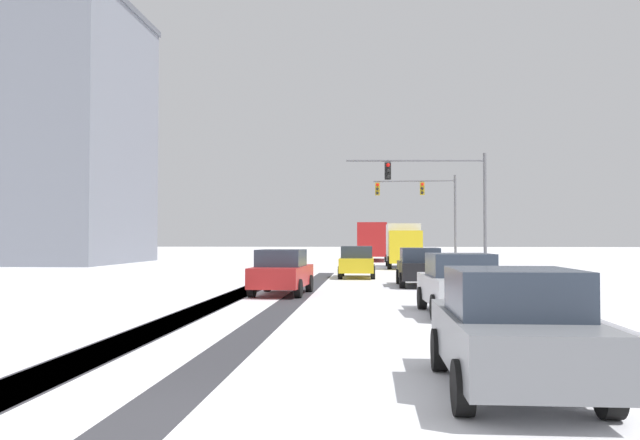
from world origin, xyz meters
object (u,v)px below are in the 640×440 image
at_px(car_black_second, 420,267).
at_px(traffic_signal_far_right, 426,201).
at_px(car_grey_fifth, 512,329).
at_px(car_red_third, 282,272).
at_px(car_yellow_cab_lead, 357,262).
at_px(box_truck_delivery, 403,244).
at_px(office_building_far_left_block, 5,134).
at_px(car_silver_fourth, 459,284).
at_px(bus_oncoming, 373,239).
at_px(traffic_signal_near_right, 445,191).

bearing_deg(car_black_second, traffic_signal_far_right, 84.22).
distance_m(car_black_second, car_grey_fifth, 19.19).
bearing_deg(car_red_third, traffic_signal_far_right, 73.08).
xyz_separation_m(car_yellow_cab_lead, car_grey_fifth, (2.52, -24.96, 0.00)).
distance_m(box_truck_delivery, office_building_far_left_block, 34.14).
bearing_deg(car_silver_fourth, car_yellow_cab_lead, 100.56).
xyz_separation_m(car_red_third, box_truck_delivery, (5.45, 22.30, 0.82)).
relative_size(car_yellow_cab_lead, bus_oncoming, 0.37).
height_order(traffic_signal_far_right, office_building_far_left_block, office_building_far_left_block).
bearing_deg(traffic_signal_near_right, bus_oncoming, 98.02).
bearing_deg(traffic_signal_far_right, car_black_second, -95.78).
bearing_deg(car_silver_fourth, car_red_third, 133.56).
relative_size(traffic_signal_far_right, office_building_far_left_block, 0.30).
xyz_separation_m(traffic_signal_far_right, office_building_far_left_block, (-34.06, 4.91, 6.00)).
bearing_deg(car_silver_fourth, car_black_second, 91.40).
xyz_separation_m(car_black_second, bus_oncoming, (-1.80, 32.59, 1.18)).
xyz_separation_m(traffic_signal_far_right, box_truck_delivery, (-1.72, -1.26, -3.00)).
bearing_deg(box_truck_delivery, car_red_third, -103.73).
bearing_deg(traffic_signal_far_right, bus_oncoming, 105.28).
relative_size(car_grey_fifth, bus_oncoming, 0.37).
height_order(car_grey_fifth, box_truck_delivery, box_truck_delivery).
distance_m(car_red_third, office_building_far_left_block, 40.38).
distance_m(traffic_signal_far_right, box_truck_delivery, 3.68).
xyz_separation_m(car_yellow_cab_lead, car_red_third, (-2.49, -10.38, 0.00)).
bearing_deg(car_grey_fifth, box_truck_delivery, 89.31).
xyz_separation_m(traffic_signal_near_right, car_silver_fourth, (-1.59, -17.13, -3.69)).
bearing_deg(car_grey_fifth, car_black_second, 89.29).
bearing_deg(car_red_third, bus_oncoming, 84.71).
bearing_deg(car_red_third, office_building_far_left_block, 133.37).
height_order(traffic_signal_far_right, bus_oncoming, traffic_signal_far_right).
relative_size(traffic_signal_near_right, car_black_second, 1.78).
distance_m(traffic_signal_near_right, box_truck_delivery, 11.45).
bearing_deg(traffic_signal_far_right, car_grey_fifth, -93.24).
relative_size(traffic_signal_near_right, office_building_far_left_block, 0.34).
relative_size(traffic_signal_far_right, car_silver_fourth, 1.55).
bearing_deg(car_black_second, car_red_third, -138.70).
height_order(car_silver_fourth, bus_oncoming, bus_oncoming).
bearing_deg(car_red_third, box_truck_delivery, 76.27).
xyz_separation_m(car_black_second, car_red_third, (-5.25, -4.61, 0.00)).
bearing_deg(car_grey_fifth, traffic_signal_near_right, 85.42).
distance_m(traffic_signal_near_right, car_black_second, 7.89).
bearing_deg(box_truck_delivery, car_silver_fourth, -89.89).
bearing_deg(box_truck_delivery, car_yellow_cab_lead, -103.96).
height_order(car_black_second, office_building_far_left_block, office_building_far_left_block).
height_order(traffic_signal_near_right, office_building_far_left_block, office_building_far_left_block).
bearing_deg(office_building_far_left_block, bus_oncoming, 16.04).
distance_m(traffic_signal_near_right, car_yellow_cab_lead, 5.97).
bearing_deg(car_grey_fifth, office_building_far_left_block, 126.54).
height_order(traffic_signal_far_right, car_yellow_cab_lead, traffic_signal_far_right).
xyz_separation_m(car_black_second, office_building_far_left_block, (-32.14, 23.86, 9.81)).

